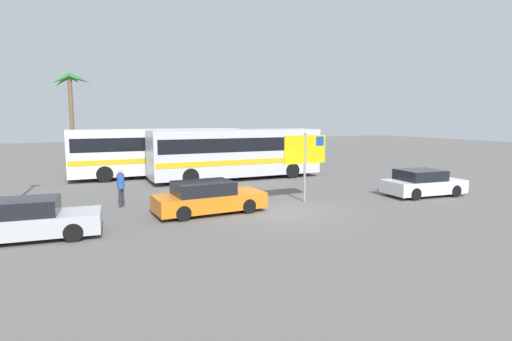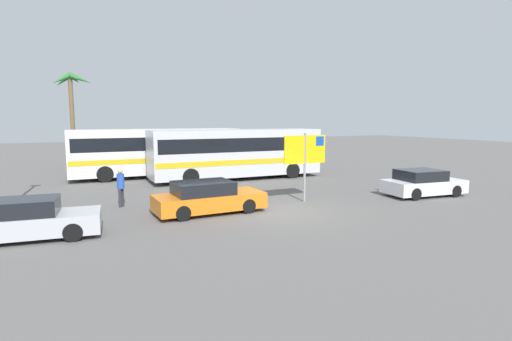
% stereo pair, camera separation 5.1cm
% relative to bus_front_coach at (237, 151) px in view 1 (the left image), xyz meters
% --- Properties ---
extents(ground, '(120.00, 120.00, 0.00)m').
position_rel_bus_front_coach_xyz_m(ground, '(-1.99, -9.32, -1.78)').
color(ground, '#605E5B').
extents(bus_front_coach, '(11.01, 2.61, 3.17)m').
position_rel_bus_front_coach_xyz_m(bus_front_coach, '(0.00, 0.00, 0.00)').
color(bus_front_coach, silver).
rests_on(bus_front_coach, ground).
extents(bus_rear_coach, '(11.01, 2.61, 3.17)m').
position_rel_bus_front_coach_xyz_m(bus_rear_coach, '(-4.44, 3.29, 0.00)').
color(bus_rear_coach, white).
rests_on(bus_rear_coach, ground).
extents(ferry_sign, '(2.20, 0.11, 3.20)m').
position_rel_bus_front_coach_xyz_m(ferry_sign, '(0.19, -7.97, 0.54)').
color(ferry_sign, gray).
rests_on(ferry_sign, ground).
extents(car_white, '(4.13, 2.21, 1.32)m').
position_rel_bus_front_coach_xyz_m(car_white, '(6.32, -9.23, -1.15)').
color(car_white, silver).
rests_on(car_white, ground).
extents(car_orange, '(4.54, 2.02, 1.32)m').
position_rel_bus_front_coach_xyz_m(car_orange, '(-4.67, -8.25, -1.15)').
color(car_orange, orange).
rests_on(car_orange, ground).
extents(car_silver, '(4.40, 2.05, 1.32)m').
position_rel_bus_front_coach_xyz_m(car_silver, '(-11.05, -9.32, -1.15)').
color(car_silver, '#B7BABF').
rests_on(car_silver, ground).
extents(pedestrian_crossing_lot, '(0.32, 0.32, 1.69)m').
position_rel_bus_front_coach_xyz_m(pedestrian_crossing_lot, '(-7.76, -5.56, -0.79)').
color(pedestrian_crossing_lot, '#2D2D33').
rests_on(pedestrian_crossing_lot, ground).
extents(palm_tree_seaside, '(2.98, 3.10, 7.32)m').
position_rel_bus_front_coach_xyz_m(palm_tree_seaside, '(-9.40, 9.91, 3.98)').
color(palm_tree_seaside, brown).
rests_on(palm_tree_seaside, ground).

